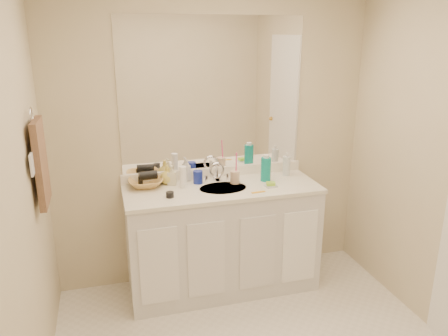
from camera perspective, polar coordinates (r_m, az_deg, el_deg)
name	(u,v)px	position (r m, az deg, el deg)	size (l,w,h in m)	color
wall_back	(213,139)	(3.56, -1.42, 3.81)	(2.60, 0.02, 2.40)	beige
wall_left	(12,220)	(2.27, -26.01, -6.16)	(0.02, 2.60, 2.40)	beige
vanity_cabinet	(222,240)	(3.58, -0.22, -9.35)	(1.50, 0.55, 0.85)	silver
countertop	(222,189)	(3.41, -0.23, -2.73)	(1.52, 0.57, 0.03)	white
backsplash	(214,172)	(3.63, -1.32, -0.55)	(1.52, 0.03, 0.08)	white
sink_basin	(223,189)	(3.39, -0.14, -2.79)	(0.37, 0.37, 0.02)	#B6AEA0
faucet	(217,174)	(3.53, -0.92, -0.80)	(0.02, 0.02, 0.11)	silver
mirror	(213,95)	(3.49, -1.44, 9.54)	(1.48, 0.01, 1.20)	white
blue_mug	(198,177)	(3.47, -3.43, -1.19)	(0.08, 0.08, 0.10)	#162597
tan_cup	(235,177)	(3.47, 1.43, -1.21)	(0.07, 0.07, 0.10)	beige
toothbrush	(236,165)	(3.44, 1.61, 0.38)	(0.01, 0.01, 0.21)	#FF438F
mouthwash_bottle	(266,169)	(3.53, 5.48, -0.17)	(0.08, 0.08, 0.19)	#0B8B82
clear_pump_bottle	(286,166)	(3.69, 8.16, 0.28)	(0.06, 0.06, 0.16)	silver
soap_dish	(271,186)	(3.43, 6.12, -2.35)	(0.09, 0.07, 0.01)	silver
green_soap	(271,184)	(3.42, 6.13, -2.05)	(0.07, 0.05, 0.02)	#92D032
orange_comb	(258,192)	(3.30, 4.51, -3.15)	(0.11, 0.02, 0.00)	orange
dark_jar	(170,195)	(3.21, -7.08, -3.48)	(0.06, 0.06, 0.04)	black
extra_white_bottle	(183,177)	(3.38, -5.39, -1.18)	(0.05, 0.05, 0.17)	white
soap_bottle_white	(187,170)	(3.53, -4.83, -0.30)	(0.07, 0.07, 0.17)	silver
soap_bottle_cream	(172,175)	(3.46, -6.80, -0.91)	(0.07, 0.07, 0.15)	beige
soap_bottle_yellow	(167,175)	(3.48, -7.39, -0.88)	(0.12, 0.12, 0.15)	#DCC955
wicker_basket	(146,183)	(3.45, -10.17, -1.88)	(0.27, 0.27, 0.07)	#B58B49
hair_dryer	(148,175)	(3.44, -9.89, -0.96)	(0.07, 0.07, 0.14)	black
towel_ring	(31,116)	(2.90, -23.88, 6.26)	(0.11, 0.11, 0.01)	silver
hand_towel	(41,163)	(2.97, -22.79, 0.62)	(0.04, 0.32, 0.55)	#4D3729
switch_plate	(32,164)	(2.77, -23.81, 0.42)	(0.01, 0.09, 0.13)	white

